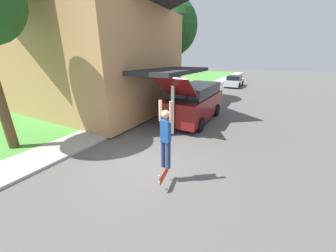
{
  "coord_description": "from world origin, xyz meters",
  "views": [
    {
      "loc": [
        3.59,
        -4.76,
        3.58
      ],
      "look_at": [
        0.44,
        1.02,
        1.15
      ],
      "focal_mm": 20.0,
      "sensor_mm": 36.0,
      "label": 1
    }
  ],
  "objects_px": {
    "car_down_street": "(234,81)",
    "skateboarder": "(166,135)",
    "lawn_tree_far": "(169,27)",
    "skateboard": "(164,175)",
    "suv_parked": "(195,102)"
  },
  "relations": [
    {
      "from": "suv_parked",
      "to": "skateboard",
      "type": "relative_size",
      "value": 7.71
    },
    {
      "from": "lawn_tree_far",
      "to": "skateboard",
      "type": "xyz_separation_m",
      "value": [
        5.56,
        -10.64,
        -5.44
      ]
    },
    {
      "from": "lawn_tree_far",
      "to": "skateboarder",
      "type": "bearing_deg",
      "value": -62.17
    },
    {
      "from": "suv_parked",
      "to": "skateboard",
      "type": "height_order",
      "value": "suv_parked"
    },
    {
      "from": "suv_parked",
      "to": "car_down_street",
      "type": "height_order",
      "value": "suv_parked"
    },
    {
      "from": "lawn_tree_far",
      "to": "suv_parked",
      "type": "xyz_separation_m",
      "value": [
        4.14,
        -4.44,
        -4.7
      ]
    },
    {
      "from": "suv_parked",
      "to": "skateboarder",
      "type": "distance_m",
      "value": 6.17
    },
    {
      "from": "car_down_street",
      "to": "skateboarder",
      "type": "distance_m",
      "value": 21.54
    },
    {
      "from": "lawn_tree_far",
      "to": "skateboarder",
      "type": "height_order",
      "value": "lawn_tree_far"
    },
    {
      "from": "car_down_street",
      "to": "skateboarder",
      "type": "xyz_separation_m",
      "value": [
        1.89,
        -21.44,
        0.88
      ]
    },
    {
      "from": "suv_parked",
      "to": "lawn_tree_far",
      "type": "bearing_deg",
      "value": 132.97
    },
    {
      "from": "car_down_street",
      "to": "lawn_tree_far",
      "type": "bearing_deg",
      "value": -108.22
    },
    {
      "from": "car_down_street",
      "to": "skateboarder",
      "type": "relative_size",
      "value": 2.22
    },
    {
      "from": "skateboard",
      "to": "car_down_street",
      "type": "bearing_deg",
      "value": 95.11
    },
    {
      "from": "car_down_street",
      "to": "skateboard",
      "type": "xyz_separation_m",
      "value": [
        1.94,
        -21.64,
        -0.29
      ]
    }
  ]
}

